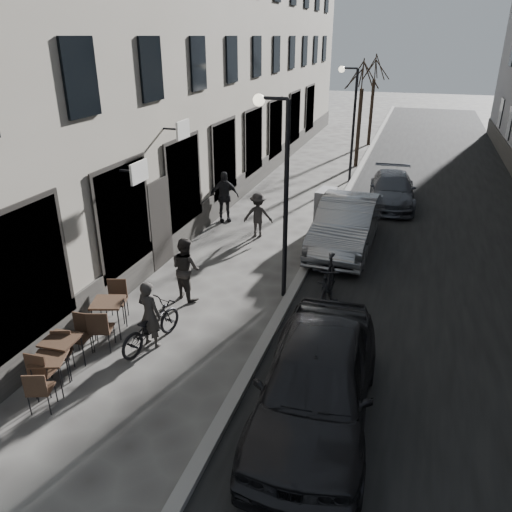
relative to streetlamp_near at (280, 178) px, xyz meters
The scene contains 20 objects.
ground 6.78m from the streetlamp_near, 88.36° to the right, with size 120.00×120.00×0.00m, color #3B3836.
road 11.23m from the streetlamp_near, 68.09° to the left, with size 7.30×60.00×0.00m, color black.
kerb 10.48m from the streetlamp_near, 87.87° to the left, with size 0.25×60.00×0.12m, color slate.
streetlamp_near is the anchor object (origin of this frame).
streetlamp_far 12.00m from the streetlamp_near, 90.00° to the left, with size 0.90×0.28×5.09m.
tree_near 15.08m from the streetlamp_near, 89.72° to the left, with size 2.40×2.40×5.70m.
tree_far 21.05m from the streetlamp_near, 89.80° to the left, with size 2.40×2.40×5.70m.
bistro_set_a 6.53m from the streetlamp_near, 121.02° to the right, with size 0.88×1.53×0.88m.
bistro_set_b 6.18m from the streetlamp_near, 125.05° to the right, with size 0.68×1.62×0.94m.
bistro_set_c 5.09m from the streetlamp_near, 136.23° to the right, with size 0.94×1.73×0.99m.
utility_cabinet 5.72m from the streetlamp_near, 86.99° to the left, with size 0.53×0.97×1.46m, color slate.
bicycle 4.58m from the streetlamp_near, 122.73° to the right, with size 0.63×1.82×0.96m, color black.
cyclist_rider 4.41m from the streetlamp_near, 122.73° to the right, with size 0.57×0.37×1.56m, color #292724.
pedestrian_near 3.33m from the streetlamp_near, 158.38° to the right, with size 0.81×0.63×1.67m, color #282422.
pedestrian_mid 4.89m from the streetlamp_near, 114.65° to the left, with size 0.98×0.56×1.52m, color #282423.
pedestrian_far 6.42m from the streetlamp_near, 124.74° to the left, with size 1.09×0.45×1.86m, color black.
car_near 5.29m from the streetlamp_near, 66.33° to the right, with size 1.95×4.84×1.65m, color black.
car_mid 4.59m from the streetlamp_near, 72.14° to the left, with size 1.72×4.93×1.62m, color gray.
car_far 9.50m from the streetlamp_near, 75.48° to the left, with size 1.75×4.30×1.25m, color #3E4149.
moped 2.86m from the streetlamp_near, 13.18° to the right, with size 0.63×2.22×1.33m, color black.
Camera 1 is at (2.90, -5.32, 6.30)m, focal length 35.00 mm.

